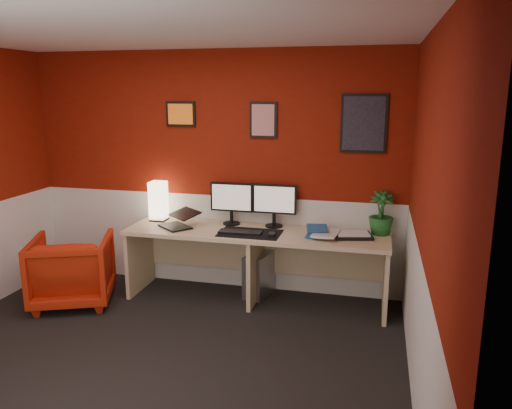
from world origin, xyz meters
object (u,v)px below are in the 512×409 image
object	(u,v)px
monitor_right	(274,199)
potted_plant	(381,213)
desk	(256,266)
pc_tower	(260,274)
zen_tray	(353,236)
armchair	(72,270)
laptop	(175,217)
shoji_lamp	(158,202)
monitor_left	(231,197)

from	to	relation	value
monitor_right	potted_plant	bearing A→B (deg)	-1.41
desk	pc_tower	size ratio (longest dim) A/B	5.78
desk	pc_tower	xyz separation A→B (m)	(0.01, 0.17, -0.14)
zen_tray	armchair	size ratio (longest dim) A/B	0.46
laptop	zen_tray	distance (m)	1.78
shoji_lamp	zen_tray	bearing A→B (deg)	-4.26
monitor_left	laptop	bearing A→B (deg)	-152.81
laptop	monitor_right	bearing A→B (deg)	55.41
laptop	armchair	xyz separation A→B (m)	(-0.94, -0.42, -0.49)
shoji_lamp	monitor_left	world-z (taller)	monitor_left
monitor_left	desk	bearing A→B (deg)	-34.36
pc_tower	armchair	bearing A→B (deg)	-147.83
shoji_lamp	armchair	world-z (taller)	shoji_lamp
laptop	pc_tower	size ratio (longest dim) A/B	0.73
desk	monitor_left	xyz separation A→B (m)	(-0.31, 0.21, 0.66)
monitor_right	zen_tray	size ratio (longest dim) A/B	1.66
armchair	pc_tower	bearing A→B (deg)	177.66
monitor_left	zen_tray	size ratio (longest dim) A/B	1.66
desk	shoji_lamp	size ratio (longest dim) A/B	6.50
desk	laptop	size ratio (longest dim) A/B	7.88
laptop	shoji_lamp	bearing A→B (deg)	179.76
shoji_lamp	pc_tower	bearing A→B (deg)	-0.32
monitor_right	zen_tray	distance (m)	0.87
pc_tower	armchair	xyz separation A→B (m)	(-1.77, -0.65, 0.12)
desk	armchair	world-z (taller)	desk
laptop	monitor_right	world-z (taller)	monitor_right
laptop	zen_tray	world-z (taller)	laptop
laptop	potted_plant	distance (m)	2.04
pc_tower	shoji_lamp	bearing A→B (deg)	-168.21
shoji_lamp	laptop	distance (m)	0.38
shoji_lamp	laptop	world-z (taller)	shoji_lamp
monitor_left	armchair	world-z (taller)	monitor_left
monitor_right	armchair	world-z (taller)	monitor_right
pc_tower	armchair	distance (m)	1.89
laptop	pc_tower	distance (m)	1.06
potted_plant	zen_tray	bearing A→B (deg)	-146.39
monitor_left	zen_tray	xyz separation A→B (m)	(1.25, -0.18, -0.28)
laptop	desk	bearing A→B (deg)	43.34
monitor_left	monitor_right	distance (m)	0.45
desk	laptop	xyz separation A→B (m)	(-0.83, -0.06, 0.47)
monitor_left	potted_plant	xyz separation A→B (m)	(1.50, -0.02, -0.08)
monitor_left	potted_plant	bearing A→B (deg)	-0.63
monitor_right	pc_tower	bearing A→B (deg)	-160.74
desk	armchair	bearing A→B (deg)	-164.99
monitor_left	zen_tray	bearing A→B (deg)	-8.36
desk	armchair	distance (m)	1.83
shoji_lamp	pc_tower	xyz separation A→B (m)	(1.12, -0.01, -0.70)
shoji_lamp	armchair	xyz separation A→B (m)	(-0.66, -0.65, -0.58)
desk	monitor_right	size ratio (longest dim) A/B	4.48
desk	zen_tray	size ratio (longest dim) A/B	7.43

